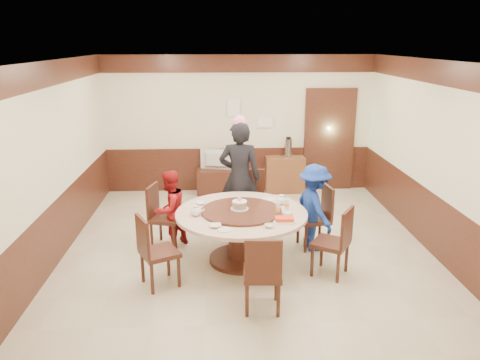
{
  "coord_description": "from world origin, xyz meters",
  "views": [
    {
      "loc": [
        -0.44,
        -6.57,
        3.06
      ],
      "look_at": [
        -0.12,
        -0.01,
        1.1
      ],
      "focal_mm": 35.0,
      "sensor_mm": 36.0,
      "label": 1
    }
  ],
  "objects_px": {
    "tv_stand": "(218,181)",
    "side_cabinet": "(285,174)",
    "banquet_table": "(241,226)",
    "person_standing": "(240,178)",
    "birthday_cake": "(240,205)",
    "shrimp_platter": "(284,220)",
    "person_red": "(170,209)",
    "thermos": "(288,148)",
    "person_blue": "(314,208)",
    "television": "(217,160)"
  },
  "relations": [
    {
      "from": "banquet_table",
      "to": "television",
      "type": "bearing_deg",
      "value": 95.92
    },
    {
      "from": "person_blue",
      "to": "birthday_cake",
      "type": "bearing_deg",
      "value": 87.99
    },
    {
      "from": "person_red",
      "to": "thermos",
      "type": "height_order",
      "value": "person_red"
    },
    {
      "from": "banquet_table",
      "to": "person_blue",
      "type": "bearing_deg",
      "value": 17.81
    },
    {
      "from": "television",
      "to": "side_cabinet",
      "type": "relative_size",
      "value": 0.92
    },
    {
      "from": "person_blue",
      "to": "shrimp_platter",
      "type": "bearing_deg",
      "value": 125.67
    },
    {
      "from": "tv_stand",
      "to": "television",
      "type": "xyz_separation_m",
      "value": [
        0.0,
        0.0,
        0.46
      ]
    },
    {
      "from": "birthday_cake",
      "to": "tv_stand",
      "type": "relative_size",
      "value": 0.3
    },
    {
      "from": "birthday_cake",
      "to": "shrimp_platter",
      "type": "bearing_deg",
      "value": -36.97
    },
    {
      "from": "person_blue",
      "to": "side_cabinet",
      "type": "height_order",
      "value": "person_blue"
    },
    {
      "from": "birthday_cake",
      "to": "side_cabinet",
      "type": "relative_size",
      "value": 0.32
    },
    {
      "from": "person_standing",
      "to": "person_red",
      "type": "xyz_separation_m",
      "value": [
        -1.09,
        -0.59,
        -0.32
      ]
    },
    {
      "from": "banquet_table",
      "to": "person_red",
      "type": "height_order",
      "value": "person_red"
    },
    {
      "from": "thermos",
      "to": "side_cabinet",
      "type": "bearing_deg",
      "value": 180.0
    },
    {
      "from": "person_red",
      "to": "birthday_cake",
      "type": "bearing_deg",
      "value": 101.54
    },
    {
      "from": "banquet_table",
      "to": "thermos",
      "type": "xyz_separation_m",
      "value": [
        1.13,
        3.19,
        0.41
      ]
    },
    {
      "from": "shrimp_platter",
      "to": "thermos",
      "type": "bearing_deg",
      "value": 80.77
    },
    {
      "from": "person_red",
      "to": "tv_stand",
      "type": "distance_m",
      "value": 2.74
    },
    {
      "from": "banquet_table",
      "to": "person_standing",
      "type": "bearing_deg",
      "value": 88.51
    },
    {
      "from": "thermos",
      "to": "person_standing",
      "type": "bearing_deg",
      "value": -118.19
    },
    {
      "from": "birthday_cake",
      "to": "side_cabinet",
      "type": "distance_m",
      "value": 3.37
    },
    {
      "from": "side_cabinet",
      "to": "person_red",
      "type": "bearing_deg",
      "value": -128.86
    },
    {
      "from": "tv_stand",
      "to": "side_cabinet",
      "type": "bearing_deg",
      "value": 1.22
    },
    {
      "from": "birthday_cake",
      "to": "shrimp_platter",
      "type": "xyz_separation_m",
      "value": [
        0.58,
        -0.43,
        -0.06
      ]
    },
    {
      "from": "shrimp_platter",
      "to": "television",
      "type": "height_order",
      "value": "television"
    },
    {
      "from": "person_red",
      "to": "thermos",
      "type": "distance_m",
      "value": 3.45
    },
    {
      "from": "person_standing",
      "to": "thermos",
      "type": "distance_m",
      "value": 2.34
    },
    {
      "from": "banquet_table",
      "to": "person_standing",
      "type": "relative_size",
      "value": 1.0
    },
    {
      "from": "tv_stand",
      "to": "side_cabinet",
      "type": "height_order",
      "value": "side_cabinet"
    },
    {
      "from": "television",
      "to": "thermos",
      "type": "height_order",
      "value": "thermos"
    },
    {
      "from": "person_red",
      "to": "thermos",
      "type": "bearing_deg",
      "value": 177.89
    },
    {
      "from": "person_red",
      "to": "shrimp_platter",
      "type": "xyz_separation_m",
      "value": [
        1.61,
        -0.94,
        0.17
      ]
    },
    {
      "from": "tv_stand",
      "to": "shrimp_platter",
      "type": "bearing_deg",
      "value": -76.12
    },
    {
      "from": "side_cabinet",
      "to": "person_standing",
      "type": "bearing_deg",
      "value": -116.94
    },
    {
      "from": "birthday_cake",
      "to": "side_cabinet",
      "type": "xyz_separation_m",
      "value": [
        1.1,
        3.15,
        -0.47
      ]
    },
    {
      "from": "shrimp_platter",
      "to": "side_cabinet",
      "type": "relative_size",
      "value": 0.38
    },
    {
      "from": "thermos",
      "to": "shrimp_platter",
      "type": "bearing_deg",
      "value": -99.23
    },
    {
      "from": "shrimp_platter",
      "to": "birthday_cake",
      "type": "bearing_deg",
      "value": 143.03
    },
    {
      "from": "tv_stand",
      "to": "thermos",
      "type": "distance_m",
      "value": 1.62
    },
    {
      "from": "person_standing",
      "to": "shrimp_platter",
      "type": "xyz_separation_m",
      "value": [
        0.52,
        -1.52,
        -0.15
      ]
    },
    {
      "from": "person_blue",
      "to": "television",
      "type": "distance_m",
      "value": 3.15
    },
    {
      "from": "person_blue",
      "to": "television",
      "type": "bearing_deg",
      "value": 9.45
    },
    {
      "from": "banquet_table",
      "to": "shrimp_platter",
      "type": "bearing_deg",
      "value": -35.68
    },
    {
      "from": "side_cabinet",
      "to": "thermos",
      "type": "xyz_separation_m",
      "value": [
        0.06,
        0.0,
        0.56
      ]
    },
    {
      "from": "person_blue",
      "to": "television",
      "type": "xyz_separation_m",
      "value": [
        -1.44,
        2.8,
        0.05
      ]
    },
    {
      "from": "person_blue",
      "to": "television",
      "type": "height_order",
      "value": "person_blue"
    },
    {
      "from": "person_standing",
      "to": "tv_stand",
      "type": "distance_m",
      "value": 2.17
    },
    {
      "from": "tv_stand",
      "to": "television",
      "type": "height_order",
      "value": "television"
    },
    {
      "from": "person_red",
      "to": "banquet_table",
      "type": "bearing_deg",
      "value": 100.42
    },
    {
      "from": "banquet_table",
      "to": "person_standing",
      "type": "height_order",
      "value": "person_standing"
    }
  ]
}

